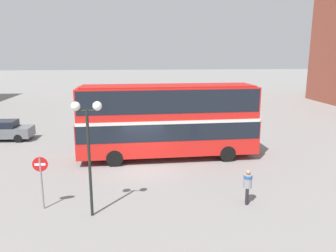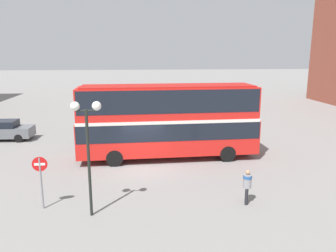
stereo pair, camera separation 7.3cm
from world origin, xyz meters
name	(u,v)px [view 2 (the right image)]	position (x,y,z in m)	size (l,w,h in m)	color
ground_plane	(143,168)	(0.00, 0.00, 0.00)	(240.00, 240.00, 0.00)	gray
double_decker_bus	(168,117)	(1.67, 1.76, 2.73)	(11.46, 2.96, 4.77)	red
pedestrian_foreground	(247,183)	(4.58, -5.24, 0.99)	(0.51, 0.51, 1.62)	#232328
parked_car_kerb_near	(145,113)	(0.50, 13.86, 0.80)	(4.14, 1.95, 1.59)	black
parked_car_kerb_far	(4,130)	(-10.73, 7.57, 0.79)	(4.22, 1.90, 1.56)	slate
street_lamp_twin_globe	(87,129)	(-2.31, -5.67, 3.76)	(1.21, 0.37, 4.87)	black
no_entry_sign	(41,174)	(-4.52, -4.83, 1.62)	(0.65, 0.08, 2.39)	gray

